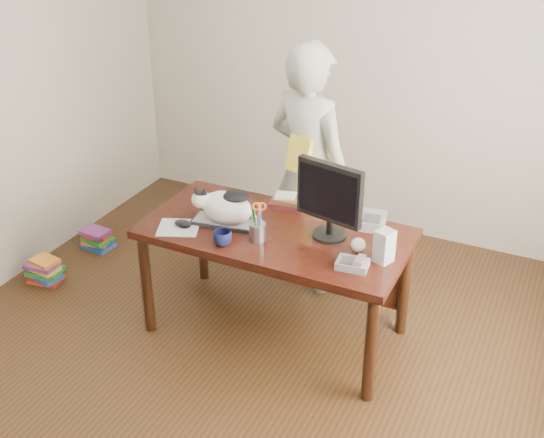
{
  "coord_description": "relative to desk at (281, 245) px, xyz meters",
  "views": [
    {
      "loc": [
        1.52,
        -2.63,
        2.77
      ],
      "look_at": [
        0.0,
        0.55,
        0.85
      ],
      "focal_mm": 45.0,
      "sensor_mm": 36.0,
      "label": 1
    }
  ],
  "objects": [
    {
      "name": "cat",
      "position": [
        -0.31,
        -0.15,
        0.27
      ],
      "size": [
        0.42,
        0.26,
        0.24
      ],
      "rotation": [
        0.0,
        0.0,
        0.14
      ],
      "color": "white",
      "rests_on": "keyboard"
    },
    {
      "name": "monitor",
      "position": [
        0.31,
        -0.02,
        0.41
      ],
      "size": [
        0.42,
        0.24,
        0.47
      ],
      "rotation": [
        0.0,
        0.0,
        -0.21
      ],
      "color": "black",
      "rests_on": "desk"
    },
    {
      "name": "baseball",
      "position": [
        0.53,
        -0.1,
        0.19
      ],
      "size": [
        0.08,
        0.08,
        0.08
      ],
      "rotation": [
        0.0,
        0.0,
        0.33
      ],
      "color": "white",
      "rests_on": "desk"
    },
    {
      "name": "speaker",
      "position": [
        0.69,
        -0.14,
        0.24
      ],
      "size": [
        0.11,
        0.12,
        0.19
      ],
      "rotation": [
        0.0,
        0.0,
        -0.37
      ],
      "color": "#939396",
      "rests_on": "desk"
    },
    {
      "name": "pen_cup",
      "position": [
        -0.04,
        -0.23,
        0.22
      ],
      "size": [
        0.13,
        0.13,
        0.25
      ],
      "rotation": [
        0.0,
        0.0,
        0.43
      ],
      "color": "gray",
      "rests_on": "desk"
    },
    {
      "name": "phone",
      "position": [
        0.56,
        -0.27,
        0.17
      ],
      "size": [
        0.18,
        0.16,
        0.08
      ],
      "rotation": [
        0.0,
        0.0,
        0.1
      ],
      "color": "slate",
      "rests_on": "desk"
    },
    {
      "name": "book_pile_a",
      "position": [
        -1.75,
        -0.28,
        -0.51
      ],
      "size": [
        0.27,
        0.22,
        0.18
      ],
      "color": "#A92718",
      "rests_on": "ground"
    },
    {
      "name": "person",
      "position": [
        -0.06,
        0.56,
        0.27
      ],
      "size": [
        0.73,
        0.58,
        1.75
      ],
      "primitive_type": "imported",
      "rotation": [
        0.0,
        0.0,
        2.85
      ],
      "color": "beige",
      "rests_on": "ground"
    },
    {
      "name": "calculator",
      "position": [
        0.5,
        0.23,
        0.18
      ],
      "size": [
        0.19,
        0.24,
        0.07
      ],
      "rotation": [
        0.0,
        0.0,
        0.17
      ],
      "color": "slate",
      "rests_on": "desk"
    },
    {
      "name": "book_pile_b",
      "position": [
        -1.72,
        0.27,
        -0.53
      ],
      "size": [
        0.26,
        0.2,
        0.15
      ],
      "color": "#194398",
      "rests_on": "ground"
    },
    {
      "name": "book_stack",
      "position": [
        -0.07,
        0.24,
        0.18
      ],
      "size": [
        0.22,
        0.18,
        0.08
      ],
      "rotation": [
        0.0,
        0.0,
        0.13
      ],
      "color": "#4C141B",
      "rests_on": "desk"
    },
    {
      "name": "coffee_mug",
      "position": [
        -0.2,
        -0.37,
        0.19
      ],
      "size": [
        0.16,
        0.16,
        0.09
      ],
      "primitive_type": "imported",
      "rotation": [
        0.0,
        0.0,
        0.68
      ],
      "color": "#0E1338",
      "rests_on": "desk"
    },
    {
      "name": "keyboard",
      "position": [
        -0.3,
        -0.14,
        0.16
      ],
      "size": [
        0.45,
        0.22,
        0.03
      ],
      "rotation": [
        0.0,
        0.0,
        0.14
      ],
      "color": "black",
      "rests_on": "desk"
    },
    {
      "name": "mousepad",
      "position": [
        -0.54,
        -0.31,
        0.15
      ],
      "size": [
        0.31,
        0.3,
        0.01
      ],
      "rotation": [
        0.0,
        0.0,
        0.39
      ],
      "color": "#AFB4BC",
      "rests_on": "desk"
    },
    {
      "name": "desk",
      "position": [
        0.0,
        0.0,
        0.0
      ],
      "size": [
        1.6,
        0.8,
        0.75
      ],
      "color": "black",
      "rests_on": "ground"
    },
    {
      "name": "mouse",
      "position": [
        -0.52,
        -0.29,
        0.17
      ],
      "size": [
        0.13,
        0.11,
        0.04
      ],
      "rotation": [
        0.0,
        0.0,
        0.39
      ],
      "color": "black",
      "rests_on": "mousepad"
    },
    {
      "name": "room",
      "position": [
        0.0,
        -0.68,
        0.75
      ],
      "size": [
        4.5,
        4.5,
        4.5
      ],
      "color": "black",
      "rests_on": "ground"
    },
    {
      "name": "held_book",
      "position": [
        -0.06,
        0.39,
        0.45
      ],
      "size": [
        0.19,
        0.14,
        0.23
      ],
      "rotation": [
        0.0,
        0.0,
        -0.29
      ],
      "color": "gold",
      "rests_on": "person"
    }
  ]
}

